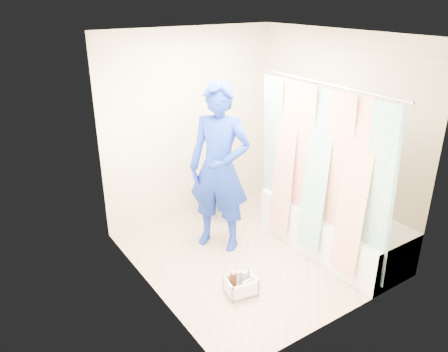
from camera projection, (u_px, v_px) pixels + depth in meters
floor at (251, 254)px, 4.99m from camera, size 2.60×2.60×0.00m
ceiling at (257, 34)px, 4.05m from camera, size 2.40×2.60×0.02m
wall_back at (191, 126)px, 5.52m from camera, size 2.40×0.02×2.40m
wall_front at (351, 201)px, 3.53m from camera, size 2.40×0.02×2.40m
wall_left at (147, 181)px, 3.91m from camera, size 0.02×2.60×2.40m
wall_right at (334, 136)px, 5.14m from camera, size 0.02×2.60×2.40m
bathtub at (333, 228)px, 5.00m from camera, size 0.70×1.75×0.50m
curtain_rod at (326, 84)px, 4.17m from camera, size 0.02×1.90×0.02m
shower_curtain at (318, 174)px, 4.53m from camera, size 0.06×1.75×1.80m
toilet at (222, 187)px, 5.80m from camera, size 0.64×0.82×0.74m
tank_lid at (224, 186)px, 5.67m from camera, size 0.49×0.34×0.03m
tank_internals at (215, 157)px, 5.83m from camera, size 0.17×0.09×0.24m
plumber at (219, 168)px, 4.82m from camera, size 0.79×0.84×1.92m
cleaning_caddy at (242, 286)px, 4.31m from camera, size 0.33×0.29×0.22m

